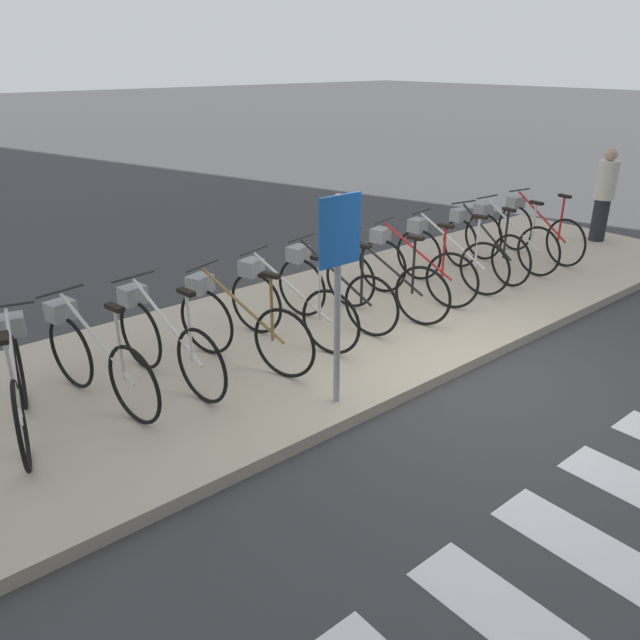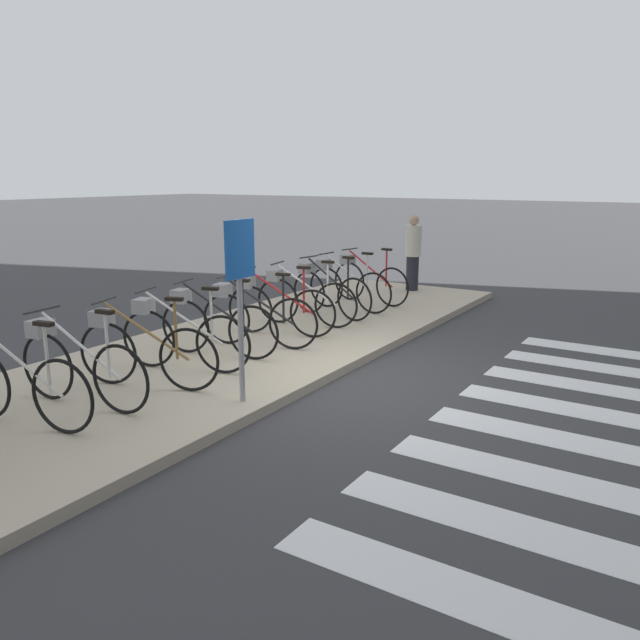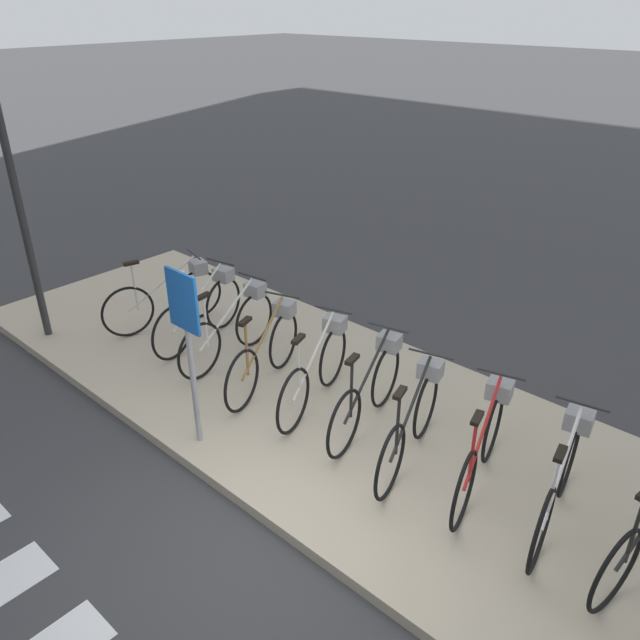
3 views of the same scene
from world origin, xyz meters
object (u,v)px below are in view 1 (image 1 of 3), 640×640
(parked_bicycle_5, at_px, (329,287))
(parked_bicycle_6, at_px, (379,279))
(parked_bicycle_1, at_px, (94,356))
(sign_post, at_px, (339,266))
(parked_bicycle_4, at_px, (285,303))
(parked_bicycle_2, at_px, (163,338))
(parked_bicycle_10, at_px, (506,236))
(parked_bicycle_11, at_px, (536,228))
(parked_bicycle_0, at_px, (18,381))
(parked_bicycle_8, at_px, (445,254))
(pedestrian, at_px, (604,193))
(parked_bicycle_7, at_px, (410,265))
(parked_bicycle_3, at_px, (237,322))
(parked_bicycle_9, at_px, (480,244))

(parked_bicycle_5, relative_size, parked_bicycle_6, 1.01)
(parked_bicycle_1, xyz_separation_m, sign_post, (1.68, -1.44, 0.86))
(parked_bicycle_4, height_order, sign_post, sign_post)
(parked_bicycle_2, xyz_separation_m, parked_bicycle_10, (5.67, 0.04, 0.00))
(parked_bicycle_11, bearing_deg, parked_bicycle_0, -179.74)
(parked_bicycle_6, bearing_deg, parked_bicycle_10, 3.06)
(parked_bicycle_4, bearing_deg, parked_bicycle_8, 1.20)
(parked_bicycle_6, height_order, sign_post, sign_post)
(parked_bicycle_0, xyz_separation_m, pedestrian, (9.48, -0.16, 0.36))
(parked_bicycle_7, height_order, parked_bicycle_10, same)
(parked_bicycle_4, bearing_deg, parked_bicycle_3, -171.20)
(parked_bicycle_0, xyz_separation_m, parked_bicycle_2, (1.34, 0.01, 0.00))
(parked_bicycle_3, distance_m, parked_bicycle_5, 1.42)
(parked_bicycle_11, xyz_separation_m, pedestrian, (1.69, -0.19, 0.36))
(parked_bicycle_0, height_order, parked_bicycle_6, same)
(parked_bicycle_5, distance_m, parked_bicycle_7, 1.37)
(parked_bicycle_3, height_order, parked_bicycle_4, same)
(pedestrian, distance_m, sign_post, 7.24)
(parked_bicycle_1, xyz_separation_m, parked_bicycle_6, (3.49, -0.16, 0.00))
(parked_bicycle_4, relative_size, parked_bicycle_6, 0.99)
(parked_bicycle_5, distance_m, parked_bicycle_8, 2.10)
(parked_bicycle_4, height_order, parked_bicycle_11, same)
(parked_bicycle_10, distance_m, pedestrian, 2.50)
(parked_bicycle_6, relative_size, parked_bicycle_9, 0.98)
(parked_bicycle_8, xyz_separation_m, pedestrian, (3.87, -0.21, 0.36))
(parked_bicycle_2, distance_m, pedestrian, 8.15)
(parked_bicycle_0, relative_size, parked_bicycle_1, 0.98)
(parked_bicycle_8, height_order, parked_bicycle_9, same)
(parked_bicycle_4, bearing_deg, parked_bicycle_0, 179.93)
(parked_bicycle_1, bearing_deg, sign_post, -40.54)
(parked_bicycle_2, xyz_separation_m, parked_bicycle_9, (5.05, 0.04, 0.00))
(parked_bicycle_7, bearing_deg, parked_bicycle_3, -177.08)
(parked_bicycle_0, bearing_deg, pedestrian, -0.94)
(parked_bicycle_11, bearing_deg, parked_bicycle_3, -178.50)
(parked_bicycle_6, distance_m, parked_bicycle_7, 0.71)
(parked_bicycle_3, height_order, sign_post, sign_post)
(parked_bicycle_2, distance_m, parked_bicycle_8, 4.27)
(parked_bicycle_1, relative_size, parked_bicycle_4, 1.02)
(parked_bicycle_3, bearing_deg, parked_bicycle_8, 2.74)
(parked_bicycle_8, bearing_deg, parked_bicycle_0, -179.44)
(parked_bicycle_4, bearing_deg, parked_bicycle_6, -4.09)
(parked_bicycle_4, bearing_deg, pedestrian, -1.30)
(parked_bicycle_0, distance_m, parked_bicycle_6, 4.17)
(parked_bicycle_0, distance_m, parked_bicycle_4, 2.81)
(parked_bicycle_0, bearing_deg, parked_bicycle_6, -1.38)
(parked_bicycle_1, relative_size, parked_bicycle_11, 1.00)
(parked_bicycle_8, bearing_deg, parked_bicycle_11, -0.50)
(pedestrian, bearing_deg, parked_bicycle_6, 179.41)
(parked_bicycle_2, bearing_deg, parked_bicycle_6, -2.20)
(parked_bicycle_11, bearing_deg, parked_bicycle_1, 179.82)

